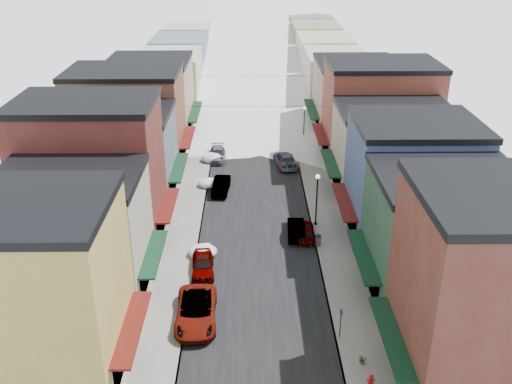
{
  "coord_description": "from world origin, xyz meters",
  "views": [
    {
      "loc": [
        -0.59,
        -23.34,
        24.64
      ],
      "look_at": [
        0.0,
        24.13,
        2.72
      ],
      "focal_mm": 40.0,
      "sensor_mm": 36.0,
      "label": 1
    }
  ],
  "objects_px": {
    "car_white_suv": "(196,311)",
    "car_dark_hatch": "(221,186)",
    "fire_hydrant": "(371,381)",
    "trash_can": "(318,240)",
    "car_green_sedan": "(296,229)",
    "streetlamp_near": "(317,193)",
    "car_silver_sedan": "(203,264)"
  },
  "relations": [
    {
      "from": "fire_hydrant",
      "to": "trash_can",
      "type": "distance_m",
      "value": 16.55
    },
    {
      "from": "trash_can",
      "to": "car_green_sedan",
      "type": "bearing_deg",
      "value": 131.01
    },
    {
      "from": "car_white_suv",
      "to": "trash_can",
      "type": "bearing_deg",
      "value": 44.75
    },
    {
      "from": "car_silver_sedan",
      "to": "car_dark_hatch",
      "type": "height_order",
      "value": "car_dark_hatch"
    },
    {
      "from": "fire_hydrant",
      "to": "trash_can",
      "type": "xyz_separation_m",
      "value": [
        -1.29,
        16.5,
        0.09
      ]
    },
    {
      "from": "car_white_suv",
      "to": "car_dark_hatch",
      "type": "distance_m",
      "value": 21.32
    },
    {
      "from": "car_white_suv",
      "to": "car_green_sedan",
      "type": "distance_m",
      "value": 14.32
    },
    {
      "from": "car_white_suv",
      "to": "streetlamp_near",
      "type": "xyz_separation_m",
      "value": [
        9.72,
        13.87,
        2.44
      ]
    },
    {
      "from": "car_dark_hatch",
      "to": "streetlamp_near",
      "type": "distance_m",
      "value": 11.9
    },
    {
      "from": "car_white_suv",
      "to": "trash_can",
      "type": "height_order",
      "value": "car_white_suv"
    },
    {
      "from": "car_white_suv",
      "to": "car_dark_hatch",
      "type": "height_order",
      "value": "car_white_suv"
    },
    {
      "from": "car_silver_sedan",
      "to": "fire_hydrant",
      "type": "relative_size",
      "value": 5.17
    },
    {
      "from": "trash_can",
      "to": "streetlamp_near",
      "type": "xyz_separation_m",
      "value": [
        0.22,
        3.82,
        2.64
      ]
    },
    {
      "from": "car_dark_hatch",
      "to": "fire_hydrant",
      "type": "bearing_deg",
      "value": -65.47
    },
    {
      "from": "car_green_sedan",
      "to": "streetlamp_near",
      "type": "height_order",
      "value": "streetlamp_near"
    },
    {
      "from": "car_green_sedan",
      "to": "fire_hydrant",
      "type": "bearing_deg",
      "value": 101.39
    },
    {
      "from": "trash_can",
      "to": "streetlamp_near",
      "type": "height_order",
      "value": "streetlamp_near"
    },
    {
      "from": "car_green_sedan",
      "to": "streetlamp_near",
      "type": "bearing_deg",
      "value": -133.7
    },
    {
      "from": "car_dark_hatch",
      "to": "car_green_sedan",
      "type": "relative_size",
      "value": 1.05
    },
    {
      "from": "car_dark_hatch",
      "to": "fire_hydrant",
      "type": "relative_size",
      "value": 5.38
    },
    {
      "from": "trash_can",
      "to": "streetlamp_near",
      "type": "bearing_deg",
      "value": 86.68
    },
    {
      "from": "car_silver_sedan",
      "to": "fire_hydrant",
      "type": "bearing_deg",
      "value": -54.17
    },
    {
      "from": "car_green_sedan",
      "to": "car_dark_hatch",
      "type": "bearing_deg",
      "value": -50.76
    },
    {
      "from": "car_dark_hatch",
      "to": "streetlamp_near",
      "type": "height_order",
      "value": "streetlamp_near"
    },
    {
      "from": "streetlamp_near",
      "to": "fire_hydrant",
      "type": "bearing_deg",
      "value": -87.0
    },
    {
      "from": "car_white_suv",
      "to": "streetlamp_near",
      "type": "height_order",
      "value": "streetlamp_near"
    },
    {
      "from": "car_white_suv",
      "to": "streetlamp_near",
      "type": "relative_size",
      "value": 1.2
    },
    {
      "from": "car_white_suv",
      "to": "car_dark_hatch",
      "type": "relative_size",
      "value": 1.35
    },
    {
      "from": "fire_hydrant",
      "to": "car_dark_hatch",
      "type": "bearing_deg",
      "value": 109.83
    },
    {
      "from": "car_white_suv",
      "to": "fire_hydrant",
      "type": "distance_m",
      "value": 12.57
    },
    {
      "from": "fire_hydrant",
      "to": "streetlamp_near",
      "type": "height_order",
      "value": "streetlamp_near"
    },
    {
      "from": "car_white_suv",
      "to": "car_dark_hatch",
      "type": "bearing_deg",
      "value": 86.03
    }
  ]
}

